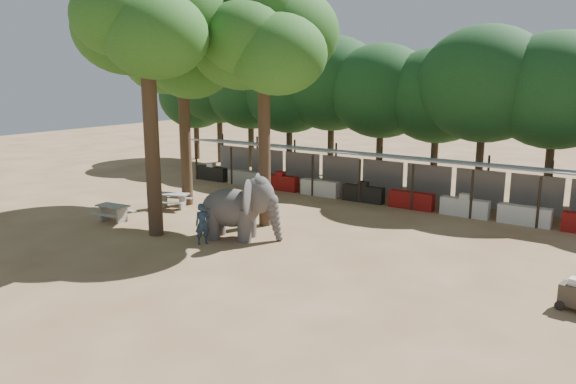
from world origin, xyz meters
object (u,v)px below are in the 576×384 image
Objects in this scene: elephant at (240,207)px; picnic_table_far at (173,199)px; yard_tree_left at (183,49)px; yard_tree_back at (264,37)px; yard_tree_center at (147,18)px; handler at (203,224)px; picnic_table_near at (113,211)px.

picnic_table_far is (-6.37, 2.19, -0.86)m from elephant.
elephant is at bearing -40.30° from picnic_table_far.
yard_tree_back is at bearing -9.46° from yard_tree_left.
yard_tree_center is at bearing -74.15° from picnic_table_far.
yard_tree_left is 2.98× the size of elephant.
yard_tree_back reaches higher than picnic_table_far.
yard_tree_back is 7.62m from elephant.
elephant is 1.84× the size of picnic_table_far.
elephant is (3.59, 1.47, -7.83)m from yard_tree_center.
yard_tree_center is 3.25× the size of elephant.
yard_tree_back reaches higher than handler.
yard_tree_back is at bearing 81.12° from elephant.
picnic_table_near is (-6.04, 0.24, -0.34)m from handler.
elephant is at bearing 3.15° from handler.
handler is at bearing -0.92° from yard_tree_center.
picnic_table_near is at bearing 118.52° from handler.
picnic_table_near is at bearing -148.67° from yard_tree_back.
picnic_table_far is at bearing -176.66° from yard_tree_back.
picnic_table_far is at bearing -80.60° from yard_tree_left.
handler is (-0.20, -4.05, -7.68)m from yard_tree_back.
yard_tree_back is 10.85m from picnic_table_near.
elephant reaches higher than handler.
elephant is at bearing 22.30° from yard_tree_center.
yard_tree_back is 9.89m from picnic_table_far.
picnic_table_near is (-0.25, -4.80, -7.68)m from yard_tree_left.
yard_tree_back reaches higher than elephant.
yard_tree_center is at bearing -59.04° from yard_tree_left.
yard_tree_left is at bearing 129.78° from elephant.
yard_tree_left is 6.38× the size of handler.
yard_tree_left is 0.92× the size of yard_tree_center.
yard_tree_center is 9.83m from picnic_table_far.
picnic_table_far is (-2.78, 3.66, -8.68)m from yard_tree_center.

